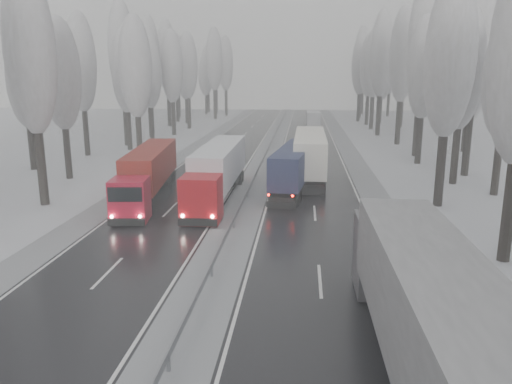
% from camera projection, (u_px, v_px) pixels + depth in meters
% --- Properties ---
extents(carriageway_right, '(7.50, 200.00, 0.03)m').
position_uv_depth(carriageway_right, '(313.00, 194.00, 41.30)').
color(carriageway_right, black).
rests_on(carriageway_right, ground).
extents(carriageway_left, '(7.50, 200.00, 0.03)m').
position_uv_depth(carriageway_left, '(189.00, 191.00, 42.26)').
color(carriageway_left, black).
rests_on(carriageway_left, ground).
extents(median_slush, '(3.00, 200.00, 0.04)m').
position_uv_depth(median_slush, '(250.00, 192.00, 41.78)').
color(median_slush, '#929499').
rests_on(median_slush, ground).
extents(shoulder_right, '(2.40, 200.00, 0.04)m').
position_uv_depth(shoulder_right, '(374.00, 195.00, 40.85)').
color(shoulder_right, '#929499').
rests_on(shoulder_right, ground).
extents(shoulder_left, '(2.40, 200.00, 0.04)m').
position_uv_depth(shoulder_left, '(132.00, 190.00, 42.71)').
color(shoulder_left, '#929499').
rests_on(shoulder_left, ground).
extents(median_guardrail, '(0.12, 200.00, 0.76)m').
position_uv_depth(median_guardrail, '(250.00, 185.00, 41.63)').
color(median_guardrail, slate).
rests_on(median_guardrail, ground).
extents(tree_18, '(3.60, 3.60, 16.58)m').
position_uv_depth(tree_18, '(450.00, 59.00, 35.13)').
color(tree_18, black).
rests_on(tree_18, ground).
extents(tree_19, '(3.60, 3.60, 14.57)m').
position_uv_depth(tree_19, '(507.00, 77.00, 38.79)').
color(tree_19, black).
rests_on(tree_19, ground).
extents(tree_20, '(3.60, 3.60, 15.71)m').
position_uv_depth(tree_20, '(463.00, 68.00, 42.82)').
color(tree_20, black).
rests_on(tree_20, ground).
extents(tree_21, '(3.60, 3.60, 18.62)m').
position_uv_depth(tree_21, '(477.00, 48.00, 46.07)').
color(tree_21, black).
rests_on(tree_21, ground).
extents(tree_22, '(3.60, 3.60, 15.86)m').
position_uv_depth(tree_22, '(424.00, 68.00, 52.99)').
color(tree_22, black).
rests_on(tree_22, ground).
extents(tree_23, '(3.60, 3.60, 13.55)m').
position_uv_depth(tree_23, '(472.00, 82.00, 56.63)').
color(tree_23, black).
rests_on(tree_23, ground).
extents(tree_24, '(3.60, 3.60, 20.49)m').
position_uv_depth(tree_24, '(423.00, 43.00, 57.48)').
color(tree_24, black).
rests_on(tree_24, ground).
extents(tree_25, '(3.60, 3.60, 19.44)m').
position_uv_depth(tree_25, '(473.00, 50.00, 60.88)').
color(tree_25, black).
rests_on(tree_25, ground).
extents(tree_26, '(3.60, 3.60, 18.78)m').
position_uv_depth(tree_26, '(403.00, 56.00, 67.69)').
color(tree_26, black).
rests_on(tree_26, ground).
extents(tree_27, '(3.60, 3.60, 17.62)m').
position_uv_depth(tree_27, '(448.00, 62.00, 71.09)').
color(tree_27, black).
rests_on(tree_27, ground).
extents(tree_28, '(3.60, 3.60, 19.62)m').
position_uv_depth(tree_28, '(382.00, 55.00, 78.03)').
color(tree_28, black).
rests_on(tree_28, ground).
extents(tree_29, '(3.60, 3.60, 18.11)m').
position_uv_depth(tree_29, '(424.00, 61.00, 81.46)').
color(tree_29, black).
rests_on(tree_29, ground).
extents(tree_30, '(3.60, 3.60, 17.86)m').
position_uv_depth(tree_30, '(374.00, 63.00, 87.72)').
color(tree_30, black).
rests_on(tree_30, ground).
extents(tree_31, '(3.60, 3.60, 18.58)m').
position_uv_depth(tree_31, '(404.00, 61.00, 90.95)').
color(tree_31, black).
rests_on(tree_31, ground).
extents(tree_32, '(3.60, 3.60, 17.33)m').
position_uv_depth(tree_32, '(369.00, 66.00, 95.06)').
color(tree_32, black).
rests_on(tree_32, ground).
extents(tree_33, '(3.60, 3.60, 14.33)m').
position_uv_depth(tree_33, '(382.00, 76.00, 99.09)').
color(tree_33, black).
rests_on(tree_33, ground).
extents(tree_34, '(3.60, 3.60, 17.63)m').
position_uv_depth(tree_34, '(360.00, 66.00, 101.98)').
color(tree_34, black).
rests_on(tree_34, ground).
extents(tree_35, '(3.60, 3.60, 18.25)m').
position_uv_depth(tree_35, '(403.00, 64.00, 104.93)').
color(tree_35, black).
rests_on(tree_35, ground).
extents(tree_36, '(3.60, 3.60, 20.23)m').
position_uv_depth(tree_36, '(362.00, 59.00, 111.02)').
color(tree_36, black).
rests_on(tree_36, ground).
extents(tree_37, '(3.60, 3.60, 16.37)m').
position_uv_depth(tree_37, '(390.00, 70.00, 114.83)').
color(tree_37, black).
rests_on(tree_37, ground).
extents(tree_38, '(3.60, 3.60, 17.97)m').
position_uv_depth(tree_38, '(364.00, 66.00, 121.43)').
color(tree_38, black).
rests_on(tree_38, ground).
extents(tree_39, '(3.60, 3.60, 16.19)m').
position_uv_depth(tree_39, '(373.00, 71.00, 125.31)').
color(tree_39, black).
rests_on(tree_39, ground).
extents(tree_58, '(3.60, 3.60, 17.21)m').
position_uv_depth(tree_58, '(30.00, 53.00, 35.34)').
color(tree_58, black).
rests_on(tree_58, ground).
extents(tree_60, '(3.60, 3.60, 14.84)m').
position_uv_depth(tree_60, '(61.00, 75.00, 45.26)').
color(tree_60, black).
rests_on(tree_60, ground).
extents(tree_61, '(3.60, 3.60, 13.95)m').
position_uv_depth(tree_61, '(25.00, 81.00, 49.79)').
color(tree_61, black).
rests_on(tree_61, ground).
extents(tree_62, '(3.60, 3.60, 16.04)m').
position_uv_depth(tree_62, '(135.00, 67.00, 53.97)').
color(tree_62, black).
rests_on(tree_62, ground).
extents(tree_63, '(3.60, 3.60, 16.88)m').
position_uv_depth(tree_63, '(81.00, 63.00, 58.44)').
color(tree_63, black).
rests_on(tree_63, ground).
extents(tree_64, '(3.60, 3.60, 15.42)m').
position_uv_depth(tree_64, '(126.00, 72.00, 63.16)').
color(tree_64, black).
rests_on(tree_64, ground).
extents(tree_65, '(3.60, 3.60, 19.48)m').
position_uv_depth(tree_65, '(122.00, 52.00, 66.60)').
color(tree_65, black).
rests_on(tree_65, ground).
extents(tree_66, '(3.60, 3.60, 15.23)m').
position_uv_depth(tree_66, '(149.00, 73.00, 72.51)').
color(tree_66, black).
rests_on(tree_66, ground).
extents(tree_67, '(3.60, 3.60, 17.09)m').
position_uv_depth(tree_67, '(148.00, 65.00, 76.24)').
color(tree_67, black).
rests_on(tree_67, ground).
extents(tree_68, '(3.60, 3.60, 16.65)m').
position_uv_depth(tree_68, '(172.00, 67.00, 78.71)').
color(tree_68, black).
rests_on(tree_68, ground).
extents(tree_69, '(3.60, 3.60, 19.35)m').
position_uv_depth(tree_69, '(149.00, 57.00, 82.63)').
color(tree_69, black).
rests_on(tree_69, ground).
extents(tree_70, '(3.60, 3.60, 17.09)m').
position_uv_depth(tree_70, '(188.00, 66.00, 88.39)').
color(tree_70, black).
rests_on(tree_70, ground).
extents(tree_71, '(3.60, 3.60, 19.61)m').
position_uv_depth(tree_71, '(167.00, 58.00, 92.33)').
color(tree_71, black).
rests_on(tree_71, ground).
extents(tree_72, '(3.60, 3.60, 15.11)m').
position_uv_depth(tree_72, '(186.00, 74.00, 97.97)').
color(tree_72, black).
rests_on(tree_72, ground).
extents(tree_73, '(3.60, 3.60, 17.22)m').
position_uv_depth(tree_73, '(176.00, 67.00, 101.80)').
color(tree_73, black).
rests_on(tree_73, ground).
extents(tree_74, '(3.60, 3.60, 19.68)m').
position_uv_depth(tree_74, '(214.00, 60.00, 107.40)').
color(tree_74, black).
rests_on(tree_74, ground).
extents(tree_75, '(3.60, 3.60, 18.60)m').
position_uv_depth(tree_75, '(177.00, 64.00, 112.27)').
color(tree_75, black).
rests_on(tree_75, ground).
extents(tree_76, '(3.60, 3.60, 18.55)m').
position_uv_depth(tree_76, '(226.00, 64.00, 116.58)').
color(tree_76, black).
rests_on(tree_76, ground).
extents(tree_77, '(3.60, 3.60, 14.32)m').
position_uv_depth(tree_77, '(206.00, 76.00, 121.58)').
color(tree_77, black).
rests_on(tree_77, ground).
extents(tree_78, '(3.60, 3.60, 19.55)m').
position_uv_depth(tree_78, '(216.00, 62.00, 123.13)').
color(tree_78, black).
rests_on(tree_78, ground).
extents(tree_79, '(3.60, 3.60, 17.07)m').
position_uv_depth(tree_79, '(208.00, 69.00, 127.62)').
color(tree_79, black).
rests_on(tree_79, ground).
extents(truck_grey_tarp, '(2.92, 17.73, 4.54)m').
position_uv_depth(truck_grey_tarp, '(426.00, 305.00, 15.51)').
color(truck_grey_tarp, '#454549').
rests_on(truck_grey_tarp, ground).
extents(truck_blue_box, '(4.06, 14.66, 3.73)m').
position_uv_depth(truck_blue_box, '(296.00, 164.00, 42.69)').
color(truck_blue_box, '#1D2349').
rests_on(truck_blue_box, ground).
extents(truck_cream_box, '(2.82, 17.01, 4.35)m').
position_uv_depth(truck_cream_box, '(310.00, 152.00, 46.84)').
color(truck_cream_box, '#9B9489').
rests_on(truck_cream_box, ground).
extents(box_truck_distant, '(2.52, 7.72, 2.86)m').
position_uv_depth(box_truck_distant, '(313.00, 119.00, 93.84)').
color(box_truck_distant, '#B8BABF').
rests_on(box_truck_distant, ground).
extents(truck_red_white, '(2.61, 16.20, 4.15)m').
position_uv_depth(truck_red_white, '(218.00, 169.00, 39.12)').
color(truck_red_white, '#AD0911').
rests_on(truck_red_white, ground).
extents(truck_red_red, '(4.06, 15.23, 3.87)m').
position_uv_depth(truck_red_red, '(149.00, 170.00, 39.30)').
color(truck_red_red, '#AA0921').
rests_on(truck_red_red, ground).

